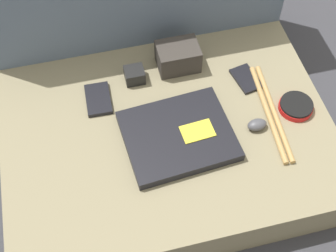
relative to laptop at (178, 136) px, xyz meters
name	(u,v)px	position (x,y,z in m)	size (l,w,h in m)	color
ground_plane	(168,155)	(-0.02, 0.03, -0.16)	(8.00, 8.00, 0.00)	#38383D
couch_seat	(168,143)	(-0.02, 0.03, -0.08)	(0.94, 0.68, 0.14)	#847A5B
laptop	(178,136)	(0.00, 0.00, 0.00)	(0.32, 0.27, 0.03)	black
computer_mouse	(257,125)	(0.23, -0.02, 0.00)	(0.06, 0.04, 0.03)	#4C4C51
speaker_puck	(296,106)	(0.36, 0.02, 0.00)	(0.10, 0.10, 0.03)	red
phone_silver	(98,99)	(-0.20, 0.19, -0.01)	(0.08, 0.12, 0.01)	black
phone_black	(246,79)	(0.26, 0.16, -0.01)	(0.08, 0.11, 0.01)	black
camera_pouch	(178,57)	(0.07, 0.26, 0.03)	(0.13, 0.10, 0.08)	#38332D
charger_brick	(134,75)	(-0.08, 0.24, 0.01)	(0.06, 0.05, 0.04)	black
drumstick_pair	(271,112)	(0.28, 0.02, -0.01)	(0.06, 0.35, 0.02)	tan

